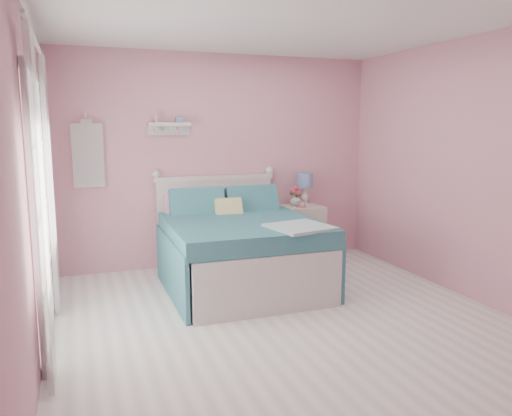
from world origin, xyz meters
TOP-DOWN VIEW (x-y plane):
  - floor at (0.00, 0.00)m, footprint 4.50×4.50m
  - room_shell at (0.00, 0.00)m, footprint 4.50×4.50m
  - bed at (-0.07, 1.27)m, footprint 1.55×1.95m
  - nightstand at (1.03, 1.99)m, footprint 0.49×0.49m
  - table_lamp at (1.10, 2.06)m, footprint 0.21×0.21m
  - vase at (0.95, 2.03)m, footprint 0.19×0.19m
  - teacup at (0.95, 1.85)m, footprint 0.13×0.13m
  - roses at (0.95, 2.02)m, footprint 0.14×0.11m
  - wall_shelf at (-0.63, 2.19)m, footprint 0.50×0.15m
  - hanging_dress at (-1.55, 2.18)m, footprint 0.34×0.03m
  - french_door at (-1.97, 0.40)m, footprint 0.04×1.32m
  - curtain_near at (-1.92, -0.34)m, footprint 0.04×0.40m
  - curtain_far at (-1.92, 1.14)m, footprint 0.04×0.40m

SIDE VIEW (x-z plane):
  - floor at x=0.00m, z-range 0.00..0.00m
  - nightstand at x=1.03m, z-range 0.00..0.72m
  - bed at x=-0.07m, z-range -0.17..0.95m
  - teacup at x=0.95m, z-range 0.71..0.80m
  - vase at x=0.95m, z-range 0.71..0.87m
  - roses at x=0.95m, z-range 0.84..0.96m
  - table_lamp at x=1.10m, z-range 0.79..1.21m
  - french_door at x=-1.97m, z-range -0.01..2.15m
  - curtain_near at x=-1.92m, z-range 0.02..2.34m
  - curtain_far at x=-1.92m, z-range 0.02..2.34m
  - hanging_dress at x=-1.55m, z-range 1.04..1.76m
  - room_shell at x=0.00m, z-range -0.67..3.83m
  - wall_shelf at x=-0.63m, z-range 1.61..1.86m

